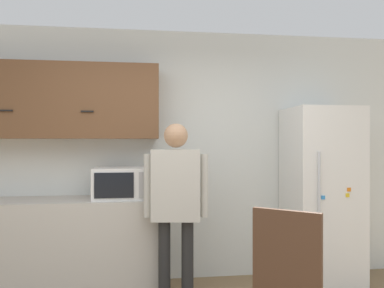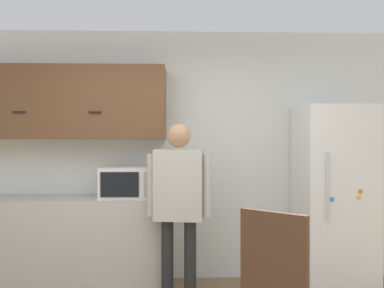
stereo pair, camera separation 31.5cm
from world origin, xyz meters
The scene contains 7 objects.
back_wall centered at (0.00, 2.11, 1.35)m, with size 6.00×0.06×2.70m.
counter centered at (-1.14, 1.81, 0.46)m, with size 2.12×0.55×0.93m.
upper_cabinets centered at (-1.14, 1.90, 1.90)m, with size 2.12×0.38×0.75m.
microwave centered at (-0.46, 1.78, 1.08)m, with size 0.52×0.40×0.31m.
person centered at (0.06, 1.40, 1.01)m, with size 0.58×0.28×1.66m.
refrigerator centered at (1.63, 1.75, 0.92)m, with size 0.69×0.68×1.85m.
chair centered at (0.70, 0.28, 0.57)m, with size 0.65×0.65×1.07m.
Camera 1 is at (-0.23, -1.98, 1.48)m, focal length 35.00 mm.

